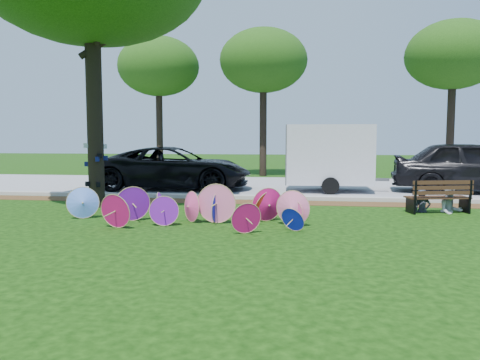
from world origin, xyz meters
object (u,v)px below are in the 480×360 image
at_px(dark_pickup, 473,167).
at_px(person_right, 451,188).
at_px(park_bench, 437,196).
at_px(person_left, 423,189).
at_px(black_van, 174,168).
at_px(parasol_pile, 202,207).
at_px(cargo_trailer, 329,154).

xyz_separation_m(dark_pickup, person_right, (-2.11, -4.71, -0.27)).
height_order(park_bench, person_left, person_left).
relative_size(black_van, park_bench, 3.52).
bearing_deg(person_right, person_left, 169.57).
height_order(black_van, park_bench, black_van).
height_order(black_van, dark_pickup, dark_pickup).
distance_m(dark_pickup, person_right, 5.17).
bearing_deg(park_bench, dark_pickup, 50.14).
relative_size(parasol_pile, park_bench, 3.54).
bearing_deg(person_left, park_bench, -15.01).
distance_m(parasol_pile, park_bench, 6.19).
bearing_deg(person_right, cargo_trailer, 112.80).
distance_m(parasol_pile, person_right, 6.54).
bearing_deg(dark_pickup, person_left, 156.82).
bearing_deg(person_left, person_right, -6.88).
bearing_deg(dark_pickup, person_right, 163.50).
xyz_separation_m(parasol_pile, person_right, (6.09, 2.37, 0.28)).
xyz_separation_m(black_van, cargo_trailer, (5.72, 0.04, 0.55)).
height_order(dark_pickup, person_left, dark_pickup).
bearing_deg(parasol_pile, park_bench, 21.99).
bearing_deg(black_van, person_right, -118.85).
bearing_deg(park_bench, person_left, 159.39).
relative_size(dark_pickup, person_right, 4.14).
relative_size(dark_pickup, cargo_trailer, 1.81).
bearing_deg(dark_pickup, parasol_pile, 138.46).
height_order(parasol_pile, dark_pickup, dark_pickup).
height_order(black_van, person_left, black_van).
bearing_deg(dark_pickup, cargo_trailer, 100.67).
distance_m(black_van, person_right, 9.69).
xyz_separation_m(park_bench, person_right, (0.35, 0.05, 0.23)).
bearing_deg(person_left, parasol_pile, -163.17).
relative_size(park_bench, person_left, 1.37).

